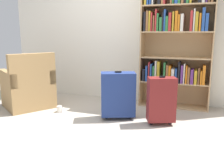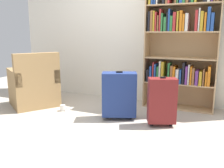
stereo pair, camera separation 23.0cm
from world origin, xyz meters
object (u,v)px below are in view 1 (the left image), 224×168
Objects in this scene: bookshelf at (176,38)px; armchair at (29,88)px; mug at (60,109)px; suitcase_navy_blue at (118,94)px; suitcase_dark_red at (161,100)px.

bookshelf reaches higher than armchair.
mug is (0.61, -0.06, -0.27)m from armchair.
suitcase_navy_blue is (-0.67, -0.87, -0.76)m from bookshelf.
suitcase_dark_red is (-0.06, -0.91, -0.78)m from bookshelf.
bookshelf is at bearing 85.95° from suitcase_dark_red.
bookshelf is 16.75× the size of mug.
suitcase_dark_red is (2.16, -0.06, 0.03)m from armchair.
suitcase_dark_red is at bearing -1.63° from armchair.
bookshelf reaches higher than mug.
bookshelf reaches higher than suitcase_navy_blue.
armchair is 8.10× the size of mug.
suitcase_dark_red is at bearing -94.05° from bookshelf.
mug is 0.99m from suitcase_navy_blue.
armchair is (-2.22, -0.84, -0.80)m from bookshelf.
armchair is at bearing 173.90° from mug.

